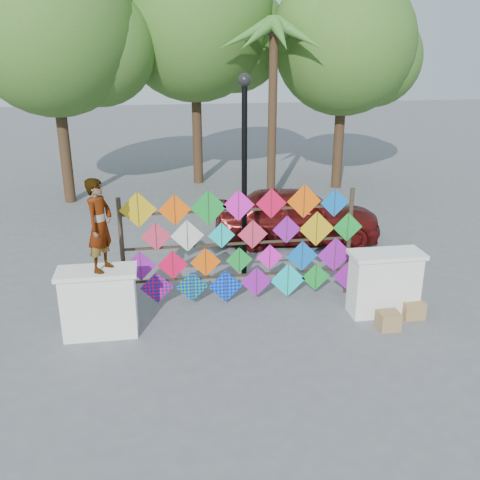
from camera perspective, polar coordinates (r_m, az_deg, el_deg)
The scene contains 13 objects.
ground at distance 10.50m, azimuth 0.59°, elevation -8.30°, with size 80.00×80.00×0.00m, color slate.
parapet_left at distance 9.98m, azimuth -14.78°, elevation -6.42°, with size 1.40×0.65×1.28m.
parapet_right at distance 10.78m, azimuth 15.14°, elevation -4.41°, with size 1.40×0.65×1.28m.
kite_rack at distance 10.66m, azimuth 0.51°, elevation -0.64°, with size 4.97×0.24×2.43m.
tree_west at distance 18.36m, azimuth -19.12°, elevation 20.30°, with size 5.85×5.20×8.01m.
tree_mid at distance 20.22m, azimuth -4.59°, elevation 22.27°, with size 6.30×5.60×8.61m.
tree_east at distance 19.78m, azimuth 11.34°, elevation 19.73°, with size 5.40×4.80×7.42m.
palm_tree at distance 17.51m, azimuth 3.62°, elevation 19.94°, with size 3.62×3.62×5.83m.
vendor_woman at distance 9.42m, azimuth -14.74°, elevation 1.54°, with size 0.60×0.39×1.64m, color #99999E.
sedan at distance 14.29m, azimuth 6.12°, elevation 2.68°, with size 1.75×4.35×1.48m, color #57100F.
lamppost at distance 11.49m, azimuth 0.47°, elevation 8.55°, with size 0.28×0.28×4.46m.
cardboard_box_near at distance 10.42m, azimuth 15.56°, elevation -8.27°, with size 0.38×0.34×0.34m, color olive.
cardboard_box_far at distance 10.97m, azimuth 17.87°, elevation -7.01°, with size 0.41×0.38×0.35m, color olive.
Camera 1 is at (-1.54, -9.10, 5.00)m, focal length 40.00 mm.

